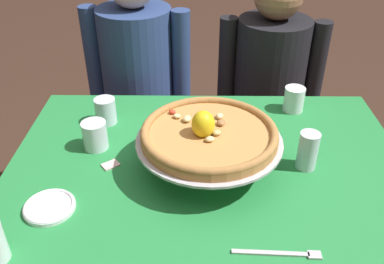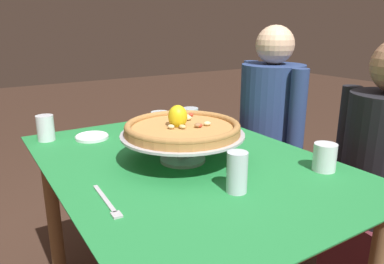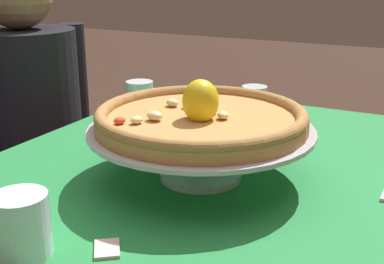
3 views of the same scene
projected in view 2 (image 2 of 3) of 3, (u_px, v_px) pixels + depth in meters
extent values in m
cylinder|color=olive|center=(54.00, 220.00, 1.64)|extent=(0.06, 0.06, 0.71)
cylinder|color=olive|center=(192.00, 183.00, 2.02)|extent=(0.06, 0.06, 0.71)
cube|color=olive|center=(185.00, 165.00, 1.30)|extent=(1.19, 0.86, 0.02)
cube|color=#237F3D|center=(185.00, 161.00, 1.29)|extent=(1.23, 0.90, 0.00)
cylinder|color=#B7B7C1|center=(183.00, 159.00, 1.28)|extent=(0.16, 0.16, 0.01)
cylinder|color=#B7B7C1|center=(183.00, 147.00, 1.27)|extent=(0.04, 0.04, 0.08)
cylinder|color=#B7B7C1|center=(183.00, 134.00, 1.26)|extent=(0.43, 0.43, 0.01)
cylinder|color=#BC8447|center=(183.00, 130.00, 1.25)|extent=(0.40, 0.40, 0.02)
torus|color=#A6743E|center=(183.00, 126.00, 1.25)|extent=(0.40, 0.40, 0.02)
ellipsoid|color=#C63D28|center=(191.00, 115.00, 1.39)|extent=(0.03, 0.02, 0.01)
ellipsoid|color=tan|center=(182.00, 127.00, 1.23)|extent=(0.03, 0.03, 0.01)
ellipsoid|color=#996B42|center=(182.00, 126.00, 1.24)|extent=(0.02, 0.02, 0.01)
ellipsoid|color=beige|center=(171.00, 126.00, 1.23)|extent=(0.03, 0.03, 0.01)
ellipsoid|color=beige|center=(187.00, 116.00, 1.37)|extent=(0.03, 0.03, 0.01)
ellipsoid|color=#C63D28|center=(199.00, 125.00, 1.24)|extent=(0.03, 0.03, 0.01)
ellipsoid|color=#996B42|center=(198.00, 125.00, 1.24)|extent=(0.03, 0.03, 0.02)
ellipsoid|color=beige|center=(188.00, 118.00, 1.33)|extent=(0.03, 0.04, 0.02)
ellipsoid|color=beige|center=(207.00, 123.00, 1.26)|extent=(0.03, 0.03, 0.01)
ellipsoid|color=yellow|center=(178.00, 117.00, 1.25)|extent=(0.08, 0.08, 0.08)
cylinder|color=silver|center=(190.00, 118.00, 1.69)|extent=(0.07, 0.07, 0.09)
cylinder|color=silver|center=(190.00, 123.00, 1.70)|extent=(0.06, 0.06, 0.04)
cylinder|color=silver|center=(237.00, 172.00, 1.03)|extent=(0.06, 0.06, 0.12)
cylinder|color=silver|center=(237.00, 183.00, 1.04)|extent=(0.05, 0.05, 0.05)
cylinder|color=white|center=(46.00, 128.00, 1.50)|extent=(0.07, 0.07, 0.11)
cylinder|color=silver|center=(46.00, 136.00, 1.51)|extent=(0.06, 0.06, 0.04)
cylinder|color=silver|center=(160.00, 122.00, 1.62)|extent=(0.08, 0.08, 0.09)
cylinder|color=silver|center=(160.00, 126.00, 1.62)|extent=(0.07, 0.07, 0.06)
cylinder|color=white|center=(325.00, 157.00, 1.19)|extent=(0.08, 0.08, 0.09)
cylinder|color=silver|center=(324.00, 163.00, 1.20)|extent=(0.07, 0.07, 0.05)
cylinder|color=white|center=(92.00, 137.00, 1.53)|extent=(0.14, 0.14, 0.01)
torus|color=white|center=(92.00, 136.00, 1.53)|extent=(0.13, 0.13, 0.01)
cube|color=#B7B7C1|center=(104.00, 198.00, 1.00)|extent=(0.18, 0.02, 0.01)
cube|color=#B7B7C1|center=(117.00, 215.00, 0.91)|extent=(0.03, 0.03, 0.01)
cube|color=beige|center=(147.00, 139.00, 1.53)|extent=(0.06, 0.06, 0.00)
cube|color=maroon|center=(265.00, 205.00, 2.04)|extent=(0.32, 0.35, 0.46)
cylinder|color=navy|center=(270.00, 117.00, 1.90)|extent=(0.36, 0.36, 0.55)
sphere|color=beige|center=(275.00, 45.00, 1.79)|extent=(0.19, 0.19, 0.19)
cylinder|color=navy|center=(249.00, 103.00, 2.06)|extent=(0.08, 0.08, 0.47)
cylinder|color=navy|center=(297.00, 118.00, 1.71)|extent=(0.08, 0.08, 0.47)
cube|color=maroon|center=(369.00, 260.00, 1.57)|extent=(0.32, 0.35, 0.45)
cylinder|color=black|center=(347.00, 134.00, 1.60)|extent=(0.08, 0.08, 0.43)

